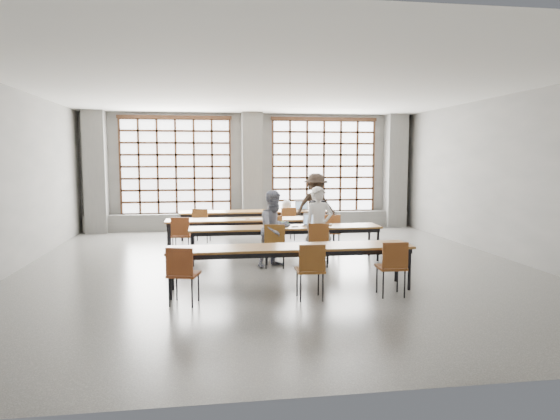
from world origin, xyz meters
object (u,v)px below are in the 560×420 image
object	(u,v)px
desk_row_a	(254,213)
backpack	(317,209)
student_female	(275,229)
phone	(295,227)
chair_mid_right	(332,229)
chair_near_left	(182,270)
chair_near_right	(393,263)
chair_front_left	(275,241)
laptop_front	(311,222)
student_back	(316,206)
desk_row_b	(252,221)
student_male	(319,226)
laptop_back	(302,207)
desk_row_c	(286,230)
plastic_bag	(287,205)
chair_mid_left	(181,232)
chair_near_mid	(311,266)
red_pouch	(184,271)
chair_back_mid	(287,220)
chair_back_left	(201,222)
chair_back_right	(317,220)
desk_row_d	(291,250)
chair_front_right	(319,240)
chair_mid_centre	(272,230)
mouse	(330,225)
green_box	(283,224)

from	to	relation	value
desk_row_a	backpack	size ratio (longest dim) A/B	10.00
student_female	phone	size ratio (longest dim) A/B	11.70
chair_mid_right	phone	world-z (taller)	chair_mid_right
chair_near_left	chair_near_right	world-z (taller)	same
chair_mid_right	chair_front_left	world-z (taller)	same
chair_near_right	laptop_front	world-z (taller)	laptop_front
student_back	desk_row_b	bearing A→B (deg)	-153.94
student_male	laptop_front	world-z (taller)	student_male
laptop_back	desk_row_b	bearing A→B (deg)	-130.24
desk_row_c	plastic_bag	bearing A→B (deg)	80.47
desk_row_a	chair_mid_left	world-z (taller)	chair_mid_left
laptop_front	laptop_back	bearing A→B (deg)	82.42
chair_near_left	chair_near_right	xyz separation A→B (m)	(3.22, -0.00, 0.00)
chair_near_mid	red_pouch	xyz separation A→B (m)	(-1.90, 0.08, -0.04)
chair_back_mid	plastic_bag	distance (m)	0.76
chair_back_left	chair_back_right	xyz separation A→B (m)	(3.02, -0.00, 0.00)
desk_row_d	chair_back_mid	bearing A→B (deg)	81.39
desk_row_d	chair_front_right	world-z (taller)	chair_front_right
desk_row_d	plastic_bag	world-z (taller)	plastic_bag
chair_mid_centre	student_female	distance (m)	1.34
desk_row_d	chair_mid_centre	bearing A→B (deg)	88.04
chair_back_right	chair_near_right	size ratio (longest dim) A/B	1.00
chair_near_mid	chair_back_mid	bearing A→B (deg)	84.39
chair_near_right	student_back	size ratio (longest dim) A/B	0.50
chair_mid_left	chair_mid_centre	world-z (taller)	same
chair_back_right	phone	size ratio (longest dim) A/B	6.77
chair_back_right	desk_row_a	bearing A→B (deg)	158.59
desk_row_a	mouse	xyz separation A→B (m)	(1.30, -3.22, 0.08)
chair_near_left	chair_front_left	bearing A→B (deg)	53.75
chair_front_left	laptop_back	size ratio (longest dim) A/B	2.44
chair_near_right	laptop_front	bearing A→B (deg)	101.98
plastic_bag	chair_back_mid	bearing A→B (deg)	-97.43
chair_mid_left	chair_near_right	world-z (taller)	same
desk_row_b	red_pouch	bearing A→B (deg)	-108.05
chair_near_mid	chair_mid_centre	bearing A→B (deg)	91.39
desk_row_b	backpack	distance (m)	1.62
laptop_front	green_box	distance (m)	0.62
desk_row_d	chair_back_left	bearing A→B (deg)	107.02
chair_back_right	backpack	bearing A→B (deg)	-102.12
chair_near_mid	desk_row_a	bearing A→B (deg)	92.54
desk_row_d	chair_mid_left	bearing A→B (deg)	121.47
desk_row_c	chair_mid_centre	size ratio (longest dim) A/B	4.55
chair_front_right	plastic_bag	bearing A→B (deg)	90.46
desk_row_c	phone	size ratio (longest dim) A/B	30.77
chair_near_mid	chair_front_left	bearing A→B (deg)	95.72
chair_mid_centre	chair_front_left	xyz separation A→B (m)	(-0.14, -1.44, 0.00)
mouse	desk_row_b	bearing A→B (deg)	136.26
backpack	red_pouch	distance (m)	5.30
red_pouch	chair_mid_centre	bearing A→B (deg)	63.78
desk_row_b	laptop_back	xyz separation A→B (m)	(1.58, 1.86, 0.13)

